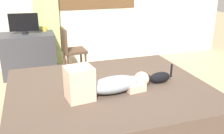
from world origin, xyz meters
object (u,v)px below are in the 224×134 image
(bed, at_px, (109,107))
(person_lying, at_px, (106,84))
(desk, at_px, (29,55))
(cup, at_px, (45,29))
(cat, at_px, (158,78))
(tv_monitor, at_px, (24,23))
(chair_by_desk, at_px, (70,48))

(bed, bearing_deg, person_lying, -118.12)
(desk, bearing_deg, cup, 24.50)
(cat, height_order, tv_monitor, tv_monitor)
(bed, bearing_deg, cup, 103.44)
(bed, distance_m, tv_monitor, 2.31)
(cup, xyz_separation_m, chair_by_desk, (0.36, -0.47, -0.27))
(desk, height_order, tv_monitor, tv_monitor)
(cat, bearing_deg, bed, 171.34)
(person_lying, xyz_separation_m, desk, (-0.74, 2.20, -0.26))
(person_lying, distance_m, desk, 2.34)
(chair_by_desk, bearing_deg, person_lying, -87.98)
(bed, height_order, chair_by_desk, chair_by_desk)
(tv_monitor, xyz_separation_m, cup, (0.34, 0.14, -0.14))
(cup, bearing_deg, desk, -155.50)
(bed, relative_size, chair_by_desk, 2.63)
(bed, xyz_separation_m, tv_monitor, (-0.86, 2.04, 0.67))
(cat, distance_m, cup, 2.52)
(person_lying, relative_size, cat, 2.63)
(cup, bearing_deg, bed, -76.56)
(cat, bearing_deg, cup, 115.64)
(person_lying, xyz_separation_m, chair_by_desk, (-0.07, 1.88, -0.12))
(cat, xyz_separation_m, chair_by_desk, (-0.72, 1.80, -0.07))
(tv_monitor, bearing_deg, person_lying, -70.69)
(cat, height_order, desk, desk)
(person_lying, bearing_deg, desk, 108.66)
(person_lying, height_order, cup, person_lying)
(tv_monitor, bearing_deg, chair_by_desk, -24.67)
(tv_monitor, bearing_deg, cat, -56.04)
(cup, bearing_deg, cat, -64.36)
(chair_by_desk, bearing_deg, cup, 127.94)
(tv_monitor, height_order, cup, tv_monitor)
(bed, distance_m, cat, 0.66)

